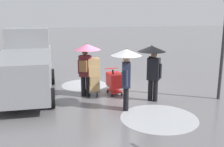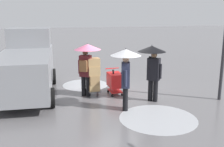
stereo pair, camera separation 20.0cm
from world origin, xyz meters
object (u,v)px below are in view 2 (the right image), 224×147
shopping_cart_vendor (115,81)px  cargo_van_parked_right (27,66)px  pedestrian_pink_side (153,60)px  pedestrian_black_side (126,65)px  hand_dolly_boxes (93,75)px  pedestrian_white_side (87,58)px

shopping_cart_vendor → cargo_van_parked_right: bearing=-13.5°
pedestrian_pink_side → pedestrian_black_side: 1.38m
cargo_van_parked_right → hand_dolly_boxes: (-2.61, 0.86, -0.33)m
hand_dolly_boxes → pedestrian_pink_side: bearing=152.0°
cargo_van_parked_right → pedestrian_pink_side: 5.08m
shopping_cart_vendor → pedestrian_pink_side: (-1.18, 1.11, 1.00)m
pedestrian_pink_side → pedestrian_white_side: (2.33, -1.07, 0.00)m
hand_dolly_boxes → pedestrian_black_side: bearing=116.0°
pedestrian_pink_side → shopping_cart_vendor: bearing=-43.4°
hand_dolly_boxes → pedestrian_black_side: size_ratio=0.72×
pedestrian_white_side → pedestrian_black_side: bearing=123.0°
cargo_van_parked_right → shopping_cart_vendor: bearing=166.5°
shopping_cart_vendor → pedestrian_pink_side: size_ratio=0.49×
pedestrian_pink_side → pedestrian_white_side: same height
shopping_cart_vendor → pedestrian_pink_side: bearing=136.6°
pedestrian_pink_side → pedestrian_black_side: size_ratio=1.00×
pedestrian_white_side → hand_dolly_boxes: bearing=-173.5°
cargo_van_parked_right → hand_dolly_boxes: size_ratio=3.50×
shopping_cart_vendor → hand_dolly_boxes: 0.93m
pedestrian_black_side → pedestrian_white_side: 2.05m
shopping_cart_vendor → pedestrian_white_side: pedestrian_white_side is taller
shopping_cart_vendor → hand_dolly_boxes: (0.89, 0.01, 0.28)m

